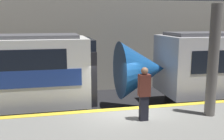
# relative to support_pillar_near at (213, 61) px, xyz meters

# --- Properties ---
(ground_plane) EXTENTS (120.00, 120.00, 0.00)m
(ground_plane) POSITION_rel_support_pillar_near_xyz_m (-2.74, 1.42, -2.88)
(ground_plane) COLOR black
(station_rear_barrier) EXTENTS (50.00, 0.15, 5.47)m
(station_rear_barrier) POSITION_rel_support_pillar_near_xyz_m (-2.74, 7.72, -0.14)
(station_rear_barrier) COLOR #B2AD9E
(station_rear_barrier) RESTS_ON ground
(support_pillar_near) EXTENTS (0.36, 0.36, 3.85)m
(support_pillar_near) POSITION_rel_support_pillar_near_xyz_m (0.00, 0.00, 0.00)
(support_pillar_near) COLOR slate
(support_pillar_near) RESTS_ON platform
(person_waiting) EXTENTS (0.38, 0.24, 1.81)m
(person_waiting) POSITION_rel_support_pillar_near_xyz_m (-2.45, 0.03, -0.96)
(person_waiting) COLOR black
(person_waiting) RESTS_ON platform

